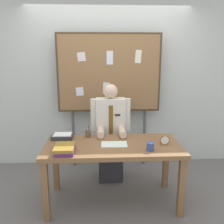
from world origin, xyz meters
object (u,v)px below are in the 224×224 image
(person, at_px, (111,137))
(paper_tray, at_px, (63,136))
(desk, at_px, (113,152))
(bulletin_board, at_px, (109,75))
(desk_clock, at_px, (165,140))
(pen_holder, at_px, (88,133))
(book_stack, at_px, (65,149))
(coffee_mug, at_px, (150,146))
(open_notebook, at_px, (114,144))

(person, relative_size, paper_tray, 5.35)
(desk, xyz_separation_m, bulletin_board, (-0.00, 1.03, 0.83))
(desk_clock, bearing_deg, desk, 175.99)
(bulletin_board, height_order, pen_holder, bulletin_board)
(pen_holder, bearing_deg, book_stack, -114.56)
(book_stack, distance_m, coffee_mug, 0.93)
(bulletin_board, distance_m, coffee_mug, 1.47)
(person, bearing_deg, coffee_mug, -62.98)
(desk, bearing_deg, person, 90.00)
(pen_holder, bearing_deg, desk_clock, -19.49)
(desk, distance_m, paper_tray, 0.68)
(person, xyz_separation_m, paper_tray, (-0.62, -0.33, 0.13))
(book_stack, bearing_deg, coffee_mug, 0.66)
(bulletin_board, height_order, desk_clock, bulletin_board)
(pen_holder, bearing_deg, paper_tray, -173.78)
(desk, xyz_separation_m, coffee_mug, (0.40, -0.21, 0.14))
(pen_holder, distance_m, paper_tray, 0.32)
(open_notebook, xyz_separation_m, pen_holder, (-0.32, 0.30, 0.04))
(desk, bearing_deg, pen_holder, 137.30)
(bulletin_board, bearing_deg, paper_tray, -128.32)
(bulletin_board, xyz_separation_m, book_stack, (-0.53, -1.25, -0.70))
(person, bearing_deg, paper_tray, -151.74)
(book_stack, relative_size, paper_tray, 1.12)
(desk, bearing_deg, desk_clock, -4.01)
(paper_tray, bearing_deg, coffee_mug, -23.97)
(pen_holder, bearing_deg, desk, -42.70)
(open_notebook, height_order, coffee_mug, coffee_mug)
(open_notebook, distance_m, coffee_mug, 0.43)
(open_notebook, relative_size, paper_tray, 1.16)
(open_notebook, bearing_deg, coffee_mug, -26.25)
(desk, bearing_deg, coffee_mug, -27.68)
(pen_holder, bearing_deg, person, 44.72)
(bulletin_board, relative_size, coffee_mug, 22.47)
(person, xyz_separation_m, bulletin_board, (-0.00, 0.45, 0.84))
(desk_clock, bearing_deg, paper_tray, 166.85)
(desk, distance_m, pen_holder, 0.43)
(person, bearing_deg, pen_holder, -135.28)
(open_notebook, distance_m, paper_tray, 0.69)
(person, relative_size, coffee_mug, 14.91)
(desk, xyz_separation_m, paper_tray, (-0.62, 0.24, 0.12))
(bulletin_board, distance_m, desk_clock, 1.40)
(book_stack, height_order, pen_holder, pen_holder)
(book_stack, distance_m, pen_holder, 0.55)
(open_notebook, relative_size, desk_clock, 2.60)
(desk, relative_size, book_stack, 5.48)
(desk, distance_m, bulletin_board, 1.32)
(desk, height_order, desk_clock, desk_clock)
(person, bearing_deg, book_stack, -123.57)
(person, xyz_separation_m, coffee_mug, (0.40, -0.79, 0.15))
(book_stack, height_order, coffee_mug, coffee_mug)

